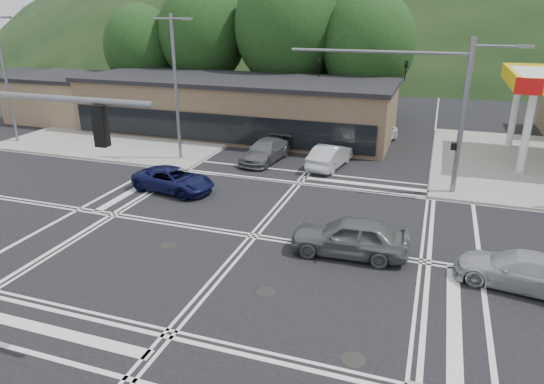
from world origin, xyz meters
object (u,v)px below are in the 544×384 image
(car_queue_b, at_px, (378,132))
(car_silver_east, at_px, (521,270))
(car_northbound, at_px, (265,151))
(car_queue_a, at_px, (330,156))
(car_blue_west, at_px, (174,180))
(car_grey_center, at_px, (350,236))

(car_queue_b, bearing_deg, car_silver_east, 121.91)
(car_northbound, bearing_deg, car_queue_a, 8.86)
(car_blue_west, height_order, car_northbound, car_northbound)
(car_northbound, bearing_deg, car_blue_west, -105.55)
(car_queue_b, distance_m, car_northbound, 9.28)
(car_blue_west, height_order, car_queue_b, car_queue_b)
(car_blue_west, bearing_deg, car_northbound, -13.78)
(car_blue_west, distance_m, car_silver_east, 17.05)
(car_silver_east, height_order, car_queue_a, car_queue_a)
(car_silver_east, height_order, car_queue_b, car_queue_b)
(car_grey_center, height_order, car_queue_a, car_grey_center)
(car_queue_b, bearing_deg, car_northbound, 57.30)
(car_grey_center, relative_size, car_silver_east, 1.04)
(car_blue_west, bearing_deg, car_queue_b, -24.92)
(car_blue_west, relative_size, car_queue_b, 0.92)
(car_queue_a, relative_size, car_queue_b, 0.88)
(car_silver_east, bearing_deg, car_northbound, -120.44)
(car_blue_west, distance_m, car_queue_a, 9.84)
(car_silver_east, relative_size, car_northbound, 0.95)
(car_grey_center, distance_m, car_northbound, 13.17)
(car_blue_west, distance_m, car_grey_center, 11.06)
(car_silver_east, xyz_separation_m, car_queue_b, (-7.30, 18.15, 0.19))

